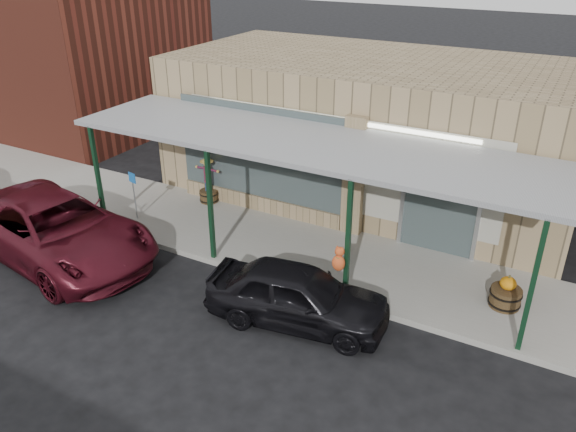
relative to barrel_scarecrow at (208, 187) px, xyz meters
The scene contains 10 objects.
ground 6.19m from the barrel_scarecrow, 51.27° to the right, with size 120.00×120.00×0.00m, color black.
sidewalk 4.07m from the barrel_scarecrow, 17.31° to the right, with size 40.00×3.20×0.15m, color gray.
storefront 5.32m from the barrel_scarecrow, 41.14° to the left, with size 12.00×6.25×4.20m.
awning 4.69m from the barrel_scarecrow, 17.83° to the right, with size 12.00×3.00×3.04m.
block_buildings_near 7.97m from the barrel_scarecrow, 36.92° to the left, with size 61.00×8.00×8.00m.
barrel_scarecrow is the anchor object (origin of this frame).
barrel_pumpkin 8.95m from the barrel_scarecrow, ahead, with size 0.85×0.85×0.78m.
handicap_sign 2.27m from the barrel_scarecrow, 120.98° to the right, with size 0.29×0.08×1.40m.
parked_sedan 6.29m from the barrel_scarecrow, 36.80° to the right, with size 4.07×2.14×1.52m.
car_maroon 4.61m from the barrel_scarecrow, 109.84° to the right, with size 2.69×5.84×1.62m, color #4C0F1A.
Camera 1 is at (5.69, -7.65, 7.44)m, focal length 35.00 mm.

